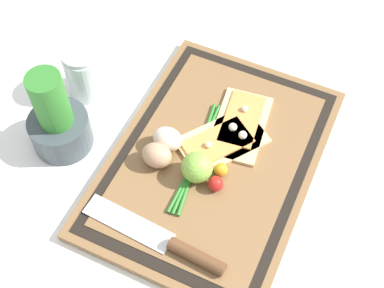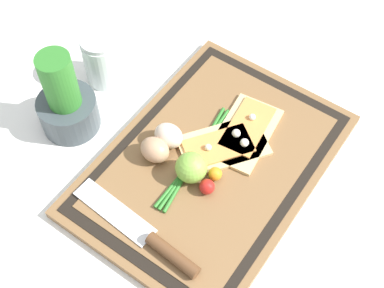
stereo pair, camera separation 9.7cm
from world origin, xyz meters
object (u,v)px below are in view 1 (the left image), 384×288
at_px(cherry_tomato_red, 216,184).
at_px(cherry_tomato_yellow, 221,170).
at_px(egg_pink, 167,139).
at_px(lime, 197,167).
at_px(pizza_slice_near, 241,124).
at_px(pizza_slice_far, 222,141).
at_px(egg_brown, 157,155).
at_px(knife, 176,247).
at_px(sauce_jar, 85,75).
at_px(herb_pot, 58,122).

relative_size(cherry_tomato_red, cherry_tomato_yellow, 1.11).
relative_size(egg_pink, lime, 0.98).
height_order(pizza_slice_near, cherry_tomato_yellow, cherry_tomato_yellow).
distance_m(pizza_slice_far, egg_brown, 0.13).
distance_m(pizza_slice_near, egg_brown, 0.18).
xyz_separation_m(pizza_slice_far, knife, (-0.22, -0.01, 0.00)).
relative_size(lime, sauce_jar, 0.50).
height_order(pizza_slice_far, lime, lime).
bearing_deg(pizza_slice_far, pizza_slice_near, -18.35).
relative_size(egg_pink, herb_pot, 0.30).
distance_m(cherry_tomato_yellow, herb_pot, 0.31).
bearing_deg(pizza_slice_far, knife, -176.27).
relative_size(pizza_slice_far, egg_brown, 3.30).
bearing_deg(lime, herb_pot, 95.80).
distance_m(egg_brown, cherry_tomato_red, 0.12).
bearing_deg(cherry_tomato_red, pizza_slice_far, 16.34).
height_order(cherry_tomato_red, sauce_jar, sauce_jar).
xyz_separation_m(cherry_tomato_red, herb_pot, (-0.02, 0.31, 0.03)).
xyz_separation_m(herb_pot, sauce_jar, (0.13, 0.02, -0.02)).
height_order(lime, cherry_tomato_yellow, lime).
bearing_deg(egg_pink, pizza_slice_near, -46.25).
bearing_deg(pizza_slice_near, lime, 167.58).
distance_m(pizza_slice_near, lime, 0.14).
xyz_separation_m(lime, cherry_tomato_red, (-0.01, -0.04, -0.01)).
relative_size(cherry_tomato_red, herb_pot, 0.15).
bearing_deg(sauce_jar, cherry_tomato_red, -108.43).
bearing_deg(herb_pot, pizza_slice_near, -61.32).
distance_m(lime, herb_pot, 0.27).
xyz_separation_m(pizza_slice_near, knife, (-0.28, 0.00, 0.00)).
xyz_separation_m(egg_pink, herb_pot, (-0.06, 0.19, 0.02)).
xyz_separation_m(cherry_tomato_yellow, herb_pot, (-0.05, 0.30, 0.03)).
xyz_separation_m(pizza_slice_far, lime, (-0.08, 0.01, 0.02)).
distance_m(pizza_slice_far, herb_pot, 0.30).
distance_m(pizza_slice_near, cherry_tomato_red, 0.14).
bearing_deg(egg_brown, knife, -142.66).
height_order(egg_pink, lime, lime).
relative_size(pizza_slice_near, sauce_jar, 1.52).
xyz_separation_m(pizza_slice_near, pizza_slice_far, (-0.05, 0.02, 0.00)).
relative_size(pizza_slice_near, lime, 3.03).
bearing_deg(sauce_jar, knife, -127.43).
xyz_separation_m(pizza_slice_near, egg_brown, (-0.14, 0.11, 0.02)).
xyz_separation_m(pizza_slice_far, cherry_tomato_red, (-0.09, -0.03, 0.01)).
distance_m(herb_pot, sauce_jar, 0.13).
distance_m(egg_brown, herb_pot, 0.19).
xyz_separation_m(cherry_tomato_yellow, sauce_jar, (0.08, 0.32, 0.02)).
relative_size(pizza_slice_far, lime, 3.23).
bearing_deg(knife, egg_pink, 30.25).
bearing_deg(pizza_slice_near, egg_pink, 133.75).
relative_size(pizza_slice_near, knife, 0.65).
bearing_deg(pizza_slice_far, herb_pot, 111.65).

